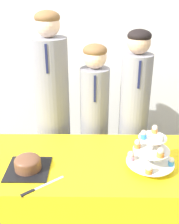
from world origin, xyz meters
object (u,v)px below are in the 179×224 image
student_2 (133,121)px  cupcake_stand (151,151)px  student_0 (53,116)px  cake_knife (36,189)px  round_cake (28,164)px  student_1 (94,126)px

student_2 → cupcake_stand: bearing=-87.8°
cupcake_stand → student_0: (-0.72, 0.64, -0.06)m
cake_knife → cupcake_stand: bearing=-21.0°
cake_knife → round_cake: bearing=75.0°
cake_knife → student_1: size_ratio=0.17×
cupcake_stand → student_1: student_1 is taller
student_0 → student_2: student_0 is taller
student_0 → student_1: student_0 is taller
student_2 → round_cake: bearing=-138.9°
student_0 → student_2: (0.70, -0.00, -0.05)m
cake_knife → student_2: size_ratio=0.16×
round_cake → student_2: 1.03m
student_0 → student_1: size_ratio=1.17×
round_cake → student_0: student_0 is taller
cupcake_stand → student_1: size_ratio=0.22×
student_0 → student_2: size_ratio=1.09×
student_0 → cake_knife: bearing=-89.6°
cake_knife → student_1: bearing=29.3°
round_cake → student_0: size_ratio=0.17×
round_cake → student_0: (0.08, 0.68, 0.02)m
student_2 → cake_knife: bearing=-128.4°
cake_knife → student_0: bearing=51.8°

